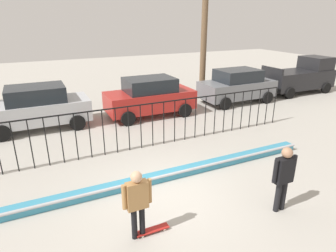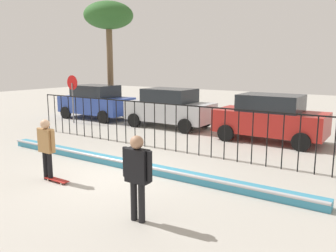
{
  "view_description": "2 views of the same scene",
  "coord_description": "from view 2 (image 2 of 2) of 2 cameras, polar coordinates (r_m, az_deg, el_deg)",
  "views": [
    {
      "loc": [
        -2.98,
        -6.31,
        4.67
      ],
      "look_at": [
        0.8,
        1.64,
        1.39
      ],
      "focal_mm": 31.38,
      "sensor_mm": 36.0,
      "label": 1
    },
    {
      "loc": [
        6.43,
        -6.92,
        3.14
      ],
      "look_at": [
        0.62,
        1.84,
        1.22
      ],
      "focal_mm": 37.09,
      "sensor_mm": 36.0,
      "label": 2
    }
  ],
  "objects": [
    {
      "name": "skateboarder",
      "position": [
        9.84,
        -19.36,
        -2.81
      ],
      "size": [
        0.67,
        0.25,
        1.66
      ],
      "rotation": [
        0.0,
        0.0,
        -0.54
      ],
      "color": "black",
      "rests_on": "ground"
    },
    {
      "name": "parked_car_silver",
      "position": [
        17.03,
        0.25,
        3.05
      ],
      "size": [
        4.3,
        2.12,
        1.9
      ],
      "rotation": [
        0.0,
        0.0,
        -0.01
      ],
      "color": "#B7BABF",
      "rests_on": "ground"
    },
    {
      "name": "camera_operator",
      "position": [
        6.88,
        -5.07,
        -7.31
      ],
      "size": [
        0.71,
        0.27,
        1.76
      ],
      "rotation": [
        0.0,
        0.0,
        2.9
      ],
      "color": "black",
      "rests_on": "ground"
    },
    {
      "name": "ground_plane",
      "position": [
        9.95,
        -8.95,
        -8.16
      ],
      "size": [
        60.0,
        60.0,
        0.0
      ],
      "primitive_type": "plane",
      "color": "#ADA89E"
    },
    {
      "name": "stop_sign",
      "position": [
        18.91,
        -15.42,
        5.37
      ],
      "size": [
        0.76,
        0.07,
        2.5
      ],
      "color": "slate",
      "rests_on": "ground"
    },
    {
      "name": "parked_car_red",
      "position": [
        14.49,
        16.41,
        1.33
      ],
      "size": [
        4.3,
        2.12,
        1.9
      ],
      "rotation": [
        0.0,
        0.0,
        -0.07
      ],
      "color": "#B2231E",
      "rests_on": "ground"
    },
    {
      "name": "bowl_coping_ledge",
      "position": [
        10.51,
        -5.9,
        -6.39
      ],
      "size": [
        11.0,
        0.41,
        0.27
      ],
      "color": "teal",
      "rests_on": "ground"
    },
    {
      "name": "skateboard",
      "position": [
        9.83,
        -17.83,
        -8.41
      ],
      "size": [
        0.8,
        0.2,
        0.07
      ],
      "rotation": [
        0.0,
        0.0,
        0.15
      ],
      "color": "#A51E19",
      "rests_on": "ground"
    },
    {
      "name": "palm_tree_short",
      "position": [
        21.67,
        -9.72,
        17.09
      ],
      "size": [
        2.9,
        2.9,
        6.69
      ],
      "color": "brown",
      "rests_on": "ground"
    },
    {
      "name": "perimeter_fence",
      "position": [
        12.23,
        1.33,
        0.58
      ],
      "size": [
        14.04,
        0.04,
        1.71
      ],
      "color": "black",
      "rests_on": "ground"
    },
    {
      "name": "parked_car_blue",
      "position": [
        20.09,
        -11.77,
        3.95
      ],
      "size": [
        4.3,
        2.12,
        1.9
      ],
      "rotation": [
        0.0,
        0.0,
        -0.01
      ],
      "color": "#2D479E",
      "rests_on": "ground"
    }
  ]
}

